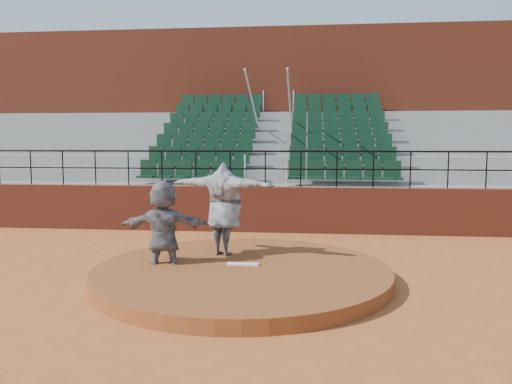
{
  "coord_description": "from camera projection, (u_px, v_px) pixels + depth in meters",
  "views": [
    {
      "loc": [
        1.21,
        -9.02,
        2.59
      ],
      "look_at": [
        0.0,
        2.5,
        1.4
      ],
      "focal_mm": 35.0,
      "sensor_mm": 36.0,
      "label": 1
    }
  ],
  "objects": [
    {
      "name": "boundary_wall",
      "position": [
        265.0,
        209.0,
        14.2
      ],
      "size": [
        24.0,
        0.3,
        1.3
      ],
      "primitive_type": "cube",
      "color": "maroon",
      "rests_on": "ground"
    },
    {
      "name": "ground",
      "position": [
        242.0,
        280.0,
        9.32
      ],
      "size": [
        90.0,
        90.0,
        0.0
      ],
      "primitive_type": "plane",
      "color": "#B05727",
      "rests_on": "ground"
    },
    {
      "name": "press_box_facade",
      "position": [
        281.0,
        118.0,
        21.42
      ],
      "size": [
        24.0,
        3.0,
        7.1
      ],
      "primitive_type": "cube",
      "color": "maroon",
      "rests_on": "ground"
    },
    {
      "name": "seating_deck",
      "position": [
        274.0,
        173.0,
        17.72
      ],
      "size": [
        24.0,
        5.97,
        4.63
      ],
      "color": "gray",
      "rests_on": "ground"
    },
    {
      "name": "pitching_rubber",
      "position": [
        243.0,
        264.0,
        9.44
      ],
      "size": [
        0.6,
        0.15,
        0.03
      ],
      "primitive_type": "cube",
      "color": "white",
      "rests_on": "pitchers_mound"
    },
    {
      "name": "fielder",
      "position": [
        164.0,
        229.0,
        9.51
      ],
      "size": [
        1.75,
        0.7,
        1.84
      ],
      "primitive_type": "imported",
      "rotation": [
        0.0,
        0.0,
        3.23
      ],
      "color": "black",
      "rests_on": "ground"
    },
    {
      "name": "pitcher",
      "position": [
        224.0,
        209.0,
        10.21
      ],
      "size": [
        2.41,
        1.4,
        1.9
      ],
      "primitive_type": "imported",
      "rotation": [
        0.0,
        0.0,
        2.79
      ],
      "color": "black",
      "rests_on": "pitchers_mound"
    },
    {
      "name": "wall_railing",
      "position": [
        265.0,
        161.0,
        14.06
      ],
      "size": [
        24.04,
        0.05,
        1.03
      ],
      "color": "black",
      "rests_on": "boundary_wall"
    },
    {
      "name": "pitchers_mound",
      "position": [
        242.0,
        273.0,
        9.31
      ],
      "size": [
        5.5,
        5.5,
        0.25
      ],
      "primitive_type": "cylinder",
      "color": "brown",
      "rests_on": "ground"
    }
  ]
}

